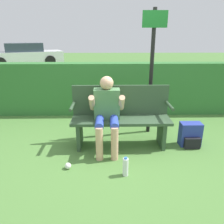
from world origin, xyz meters
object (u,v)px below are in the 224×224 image
park_bench (121,116)px  parked_car (25,55)px  signpost (152,65)px  water_bottle (126,167)px  person_seated (107,110)px  backpack (190,135)px

park_bench → parked_car: 11.59m
park_bench → signpost: signpost is taller
water_bottle → person_seated: bearing=107.8°
park_bench → signpost: (0.57, 0.49, 0.79)m
backpack → signpost: (-0.61, 0.58, 1.10)m
signpost → parked_car: 11.45m
signpost → backpack: bearing=-43.5°
water_bottle → signpost: size_ratio=0.12×
parked_car → signpost: bearing=-82.1°
park_bench → person_seated: size_ratio=1.37×
park_bench → water_bottle: size_ratio=5.91×
person_seated → signpost: 1.19m
park_bench → signpost: bearing=40.8°
park_bench → person_seated: 0.32m
signpost → parked_car: (-5.81, 9.84, -0.66)m
person_seated → signpost: bearing=38.5°
person_seated → backpack: (1.41, 0.05, -0.48)m
water_bottle → parked_car: parked_car is taller
backpack → signpost: signpost is taller
water_bottle → signpost: 1.90m
parked_car → water_bottle: bearing=-87.6°
person_seated → parked_car: parked_car is taller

